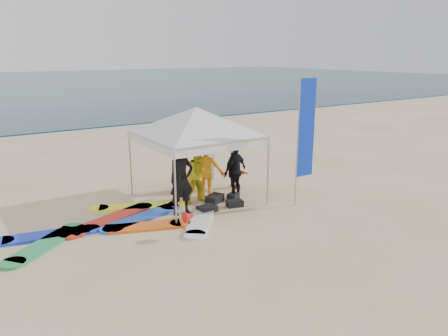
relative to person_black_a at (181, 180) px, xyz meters
name	(u,v)px	position (x,y,z in m)	size (l,w,h in m)	color
ground	(256,249)	(0.35, -2.91, -0.97)	(120.00, 120.00, 0.00)	beige
shoreline_foam	(60,131)	(0.35, 15.29, -0.96)	(160.00, 1.20, 0.01)	silver
person_black_a	(181,180)	(0.00, 0.00, 0.00)	(0.70, 0.46, 1.93)	black
person_yellow	(199,175)	(0.88, 0.56, -0.12)	(0.82, 0.64, 1.70)	yellow
person_orange_a	(206,168)	(1.35, 0.94, -0.07)	(1.16, 0.67, 1.80)	orange
person_black_b	(235,171)	(1.98, 0.30, -0.11)	(1.01, 0.42, 1.72)	black
person_orange_b	(181,166)	(0.94, 1.79, -0.14)	(0.80, 0.52, 1.65)	red
person_seated	(235,173)	(2.60, 1.20, -0.47)	(0.91, 0.29, 0.99)	#DE4413
canopy_tent	(196,108)	(0.96, 0.82, 1.82)	(4.24, 4.24, 3.20)	#A5A5A8
feather_flag	(305,130)	(3.34, -1.22, 1.24)	(0.63, 0.04, 3.75)	#A5A5A8
marker_pennant	(190,217)	(-0.56, -1.44, -0.47)	(0.28, 0.28, 0.64)	#A5A5A8
gear_pile	(220,202)	(1.25, 0.01, -0.87)	(1.67, 1.11, 0.22)	black
surfboard_spread	(120,223)	(-1.71, 0.20, -0.93)	(5.52, 3.52, 0.07)	#F7FF2A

